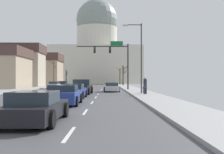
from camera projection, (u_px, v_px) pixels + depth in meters
ground at (64, 95)px, 26.49m from camera, size 20.00×180.00×0.20m
signal_gantry at (114, 55)px, 38.94m from camera, size 7.91×0.41×7.32m
street_lamp_right at (139, 52)px, 27.67m from camera, size 2.09×0.24×7.55m
capitol_building at (97, 51)px, 101.46m from camera, size 34.13×22.98×35.58m
sedan_near_00 at (111, 87)px, 34.16m from camera, size 2.15×4.71×1.22m
pickup_truck_near_01 at (81, 87)px, 28.80m from camera, size 2.42×5.57×1.64m
sedan_near_02 at (74, 91)px, 22.54m from camera, size 2.06×4.31×1.25m
sedan_near_03 at (64, 95)px, 16.57m from camera, size 2.15×4.26×1.28m
sedan_near_04 at (36, 108)px, 9.68m from camera, size 1.96×4.28×1.19m
sedan_oncoming_00 at (54, 85)px, 44.89m from camera, size 2.05×4.54×1.27m
sedan_oncoming_01 at (63, 84)px, 54.98m from camera, size 2.10×4.33×1.29m
sedan_oncoming_02 at (84, 83)px, 68.26m from camera, size 2.05×4.32×1.23m
sedan_oncoming_03 at (78, 83)px, 81.56m from camera, size 2.07×4.51×1.14m
flank_building_00 at (13, 65)px, 56.63m from camera, size 13.10×6.90×9.32m
flank_building_02 at (35, 70)px, 70.16m from camera, size 14.47×9.19×8.60m
bare_tree_00 at (120, 76)px, 78.12m from camera, size 1.99×1.79×5.32m
bare_tree_01 at (54, 72)px, 61.52m from camera, size 2.10×0.95×6.20m
bare_tree_02 at (123, 75)px, 66.11m from camera, size 1.65×2.60×5.08m
bare_tree_03 at (66, 77)px, 80.47m from camera, size 1.08×2.46×5.16m
pedestrian_00 at (145, 84)px, 26.05m from camera, size 0.35×0.34×1.75m
bicycle_parked at (144, 90)px, 28.33m from camera, size 0.12×1.77×0.85m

